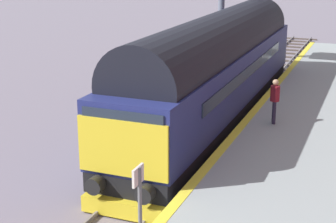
% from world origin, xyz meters
% --- Properties ---
extents(ground_plane, '(140.00, 140.00, 0.00)m').
position_xyz_m(ground_plane, '(0.00, 0.00, 0.00)').
color(ground_plane, slate).
rests_on(ground_plane, ground).
extents(track_main, '(2.50, 60.00, 0.15)m').
position_xyz_m(track_main, '(0.00, -0.00, 0.05)').
color(track_main, slate).
rests_on(track_main, ground).
extents(station_platform, '(4.00, 44.00, 1.01)m').
position_xyz_m(station_platform, '(3.60, 0.00, 0.50)').
color(station_platform, '#949FA0').
rests_on(station_platform, ground).
extents(diesel_locomotive, '(2.74, 17.62, 4.68)m').
position_xyz_m(diesel_locomotive, '(0.00, 5.12, 2.48)').
color(diesel_locomotive, black).
rests_on(diesel_locomotive, ground).
extents(platform_number_sign, '(0.10, 0.44, 2.16)m').
position_xyz_m(platform_number_sign, '(2.10, -6.94, 2.43)').
color(platform_number_sign, slate).
rests_on(platform_number_sign, station_platform).
extents(waiting_passenger, '(0.41, 0.50, 1.64)m').
position_xyz_m(waiting_passenger, '(2.75, 3.31, 1.99)').
color(waiting_passenger, '#302840').
rests_on(waiting_passenger, station_platform).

